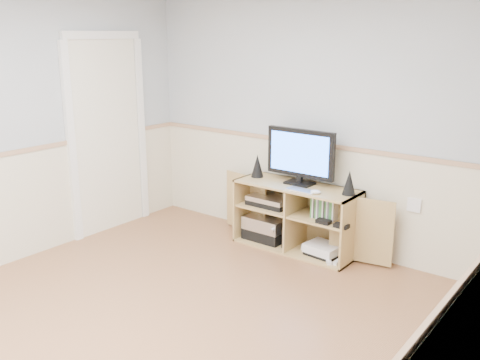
{
  "coord_description": "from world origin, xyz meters",
  "views": [
    {
      "loc": [
        2.5,
        -2.25,
        2.06
      ],
      "look_at": [
        -0.14,
        1.2,
        0.86
      ],
      "focal_mm": 40.0,
      "sensor_mm": 36.0,
      "label": 1
    }
  ],
  "objects_px": {
    "monitor": "(300,155)",
    "game_consoles": "(323,250)",
    "keyboard": "(301,190)",
    "media_cabinet": "(299,215)"
  },
  "relations": [
    {
      "from": "media_cabinet",
      "to": "game_consoles",
      "type": "relative_size",
      "value": 4.17
    },
    {
      "from": "monitor",
      "to": "game_consoles",
      "type": "xyz_separation_m",
      "value": [
        0.31,
        -0.06,
        -0.87
      ]
    },
    {
      "from": "media_cabinet",
      "to": "monitor",
      "type": "distance_m",
      "value": 0.61
    },
    {
      "from": "media_cabinet",
      "to": "keyboard",
      "type": "xyz_separation_m",
      "value": [
        0.14,
        -0.19,
        0.32
      ]
    },
    {
      "from": "media_cabinet",
      "to": "game_consoles",
      "type": "distance_m",
      "value": 0.41
    },
    {
      "from": "keyboard",
      "to": "game_consoles",
      "type": "xyz_separation_m",
      "value": [
        0.18,
        0.13,
        -0.59
      ]
    },
    {
      "from": "monitor",
      "to": "game_consoles",
      "type": "relative_size",
      "value": 1.57
    },
    {
      "from": "game_consoles",
      "to": "keyboard",
      "type": "bearing_deg",
      "value": -144.2
    },
    {
      "from": "monitor",
      "to": "game_consoles",
      "type": "bearing_deg",
      "value": -10.98
    },
    {
      "from": "media_cabinet",
      "to": "game_consoles",
      "type": "height_order",
      "value": "media_cabinet"
    }
  ]
}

